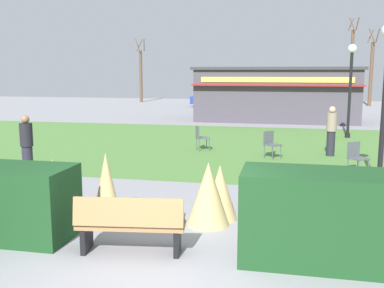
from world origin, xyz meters
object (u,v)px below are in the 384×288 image
Objects in this scene: cafe_chair_west at (271,142)px; parked_car_west_slot at (217,99)px; food_kiosk at (276,94)px; person_standing at (331,131)px; lamppost_far at (351,79)px; tree_center_bg at (141,75)px; tree_right_bg at (351,65)px; person_strolling at (27,146)px; cafe_chair_center at (356,155)px; park_bench at (130,224)px; cafe_chair_east at (200,136)px; tree_left_bg at (371,72)px.

parked_car_west_slot is at bearing 103.50° from cafe_chair_west.
person_standing is at bearing -79.24° from food_kiosk.
lamppost_far is at bearing 59.55° from cafe_chair_west.
person_standing is at bearing -104.09° from lamppost_far.
parked_car_west_slot is (-5.05, 21.03, 0.12)m from cafe_chair_west.
tree_center_bg reaches higher than cafe_chair_west.
person_standing is at bearing -70.84° from parked_car_west_slot.
food_kiosk is 1.60× the size of tree_center_bg.
tree_right_bg reaches higher than person_standing.
lamppost_far reaches higher than person_strolling.
tree_right_bg is (3.66, 29.35, 2.88)m from cafe_chair_center.
lamppost_far is at bearing 70.03° from park_bench.
tree_right_bg is at bearing 82.40° from lamppost_far.
lamppost_far reaches higher than food_kiosk.
person_standing is 27.16m from tree_right_bg.
lamppost_far is 2.36× the size of person_strolling.
cafe_chair_east is 25.64m from tree_left_bg.
person_standing reaches higher than parked_car_west_slot.
tree_right_bg is at bearing 111.74° from tree_left_bg.
tree_center_bg reaches higher than parked_car_west_slot.
cafe_chair_center is (2.43, -1.83, 0.00)m from cafe_chair_west.
tree_right_bg is (12.47, 31.61, 2.55)m from person_strolling.
food_kiosk is 10.50× the size of cafe_chair_west.
tree_right_bg reaches higher than cafe_chair_west.
park_bench is 0.44× the size of lamppost_far.
person_strolling is (-3.82, -5.04, 0.33)m from cafe_chair_east.
cafe_chair_west is at bearing -102.47° from tree_right_bg.
food_kiosk reaches higher than cafe_chair_east.
tree_center_bg is at bearing 103.12° from person_standing.
person_strolling is at bearing -115.53° from tree_left_bg.
food_kiosk is at bearing -120.58° from tree_left_bg.
cafe_chair_east is 0.12× the size of tree_right_bg.
parked_car_west_slot is at bearing 50.17° from person_strolling.
food_kiosk is at bearing 90.66° from cafe_chair_west.
cafe_chair_east is 28.09m from tree_right_bg.
lamppost_far reaches higher than cafe_chair_center.
tree_right_bg is at bearing 77.53° from cafe_chair_west.
tree_right_bg reaches higher than person_strolling.
park_bench is at bearing -94.86° from food_kiosk.
cafe_chair_center is at bearing -97.10° from tree_right_bg.
cafe_chair_center is 0.53× the size of person_strolling.
park_bench is at bearing -80.71° from person_strolling.
person_strolling is 0.29× the size of tree_center_bg.
cafe_chair_center is (-0.69, -7.14, -1.99)m from lamppost_far.
lamppost_far is 4.47× the size of cafe_chair_west.
lamppost_far is 6.47m from cafe_chair_west.
tree_right_bg is (-1.20, 3.00, 0.63)m from tree_left_bg.
cafe_chair_east is 5.71m from cafe_chair_center.
tree_left_bg reaches higher than person_strolling.
lamppost_far reaches higher than parked_car_west_slot.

